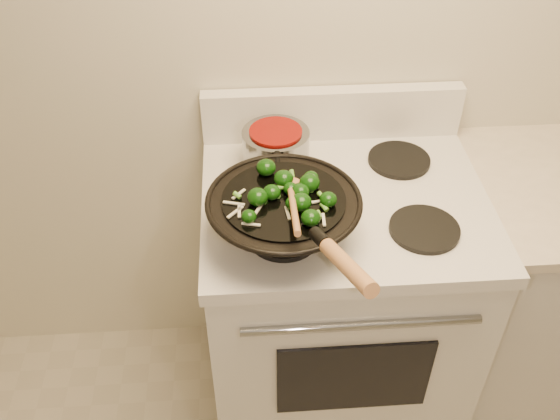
{
  "coord_description": "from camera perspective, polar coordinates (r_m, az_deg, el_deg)",
  "views": [
    {
      "loc": [
        -0.28,
        -0.13,
        2.0
      ],
      "look_at": [
        -0.2,
        1.01,
        1.02
      ],
      "focal_mm": 40.0,
      "sensor_mm": 36.0,
      "label": 1
    }
  ],
  "objects": [
    {
      "name": "stirfry",
      "position": [
        1.48,
        0.95,
        1.67
      ],
      "size": [
        0.27,
        0.24,
        0.04
      ],
      "color": "black",
      "rests_on": "wok"
    },
    {
      "name": "wok",
      "position": [
        1.52,
        0.4,
        -0.53
      ],
      "size": [
        0.38,
        0.62,
        0.25
      ],
      "color": "black",
      "rests_on": "stove"
    },
    {
      "name": "wooden_spoon",
      "position": [
        1.45,
        1.08,
        1.25
      ],
      "size": [
        0.06,
        0.27,
        0.08
      ],
      "color": "#AC7343",
      "rests_on": "wok"
    },
    {
      "name": "saucepan",
      "position": [
        1.76,
        -0.39,
        5.72
      ],
      "size": [
        0.19,
        0.31,
        0.11
      ],
      "color": "gray",
      "rests_on": "stove"
    },
    {
      "name": "stove",
      "position": [
        2.02,
        5.11,
        -8.65
      ],
      "size": [
        0.78,
        0.67,
        1.08
      ],
      "color": "white",
      "rests_on": "ground"
    }
  ]
}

